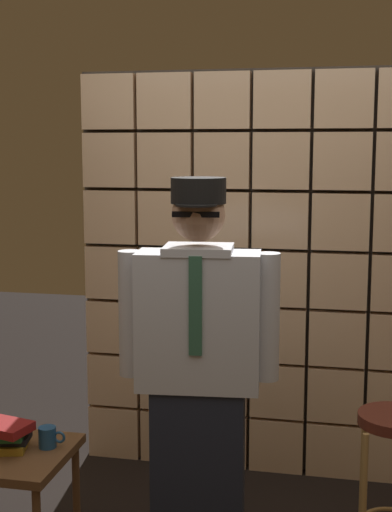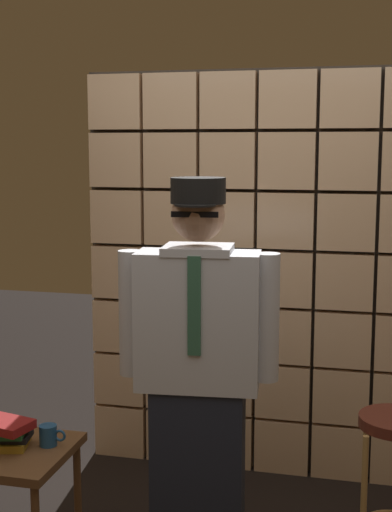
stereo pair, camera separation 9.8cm
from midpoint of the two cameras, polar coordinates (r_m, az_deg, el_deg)
The scene contains 5 objects.
glass_block_wall at distance 4.24m, azimuth 3.64°, elevation -1.66°, with size 2.04×0.10×2.37m.
standing_person at distance 3.26m, azimuth -0.68°, elevation -9.04°, with size 0.72×0.33×1.79m.
side_table at distance 3.51m, azimuth -15.10°, elevation -15.70°, with size 0.52×0.52×0.57m.
book_stack at distance 3.47m, azimuth -15.68°, elevation -13.38°, with size 0.28×0.23×0.13m.
coffee_mug at distance 3.46m, azimuth -12.33°, elevation -13.69°, with size 0.13×0.08×0.09m.
Camera 1 is at (0.55, -2.74, 1.92)m, focal length 51.10 mm.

